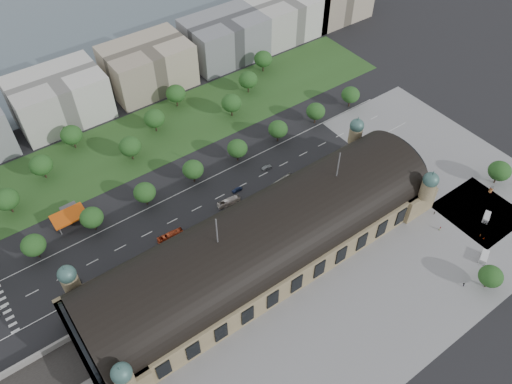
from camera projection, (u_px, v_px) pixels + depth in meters
ground at (264, 258)px, 198.13m from camera, size 900.00×900.00×0.00m
station at (264, 242)px, 190.67m from camera, size 150.00×48.40×44.30m
plaza_south at (360, 326)px, 177.68m from camera, size 190.00×48.00×0.12m
plaza_east at (435, 155)px, 239.75m from camera, size 56.00×100.00×0.12m
road_slab at (172, 221)px, 211.20m from camera, size 260.00×26.00×0.10m
grass_belt at (126, 147)px, 243.83m from camera, size 300.00×45.00×0.10m
petrol_station at (69, 213)px, 210.54m from camera, size 14.00×13.00×5.05m
office_3 at (59, 98)px, 251.32m from camera, size 45.00×32.00×24.00m
office_4 at (148, 66)px, 271.53m from camera, size 45.00×32.00×24.00m
office_5 at (224, 38)px, 291.73m from camera, size 45.00×32.00×24.00m
office_6 at (285, 17)px, 309.91m from camera, size 45.00×32.00×24.00m
tree_row_2 at (33, 245)px, 193.15m from camera, size 9.60×9.60×11.52m
tree_row_3 at (92, 218)px, 202.84m from camera, size 9.60×9.60×11.52m
tree_row_4 at (145, 192)px, 212.54m from camera, size 9.60×9.60×11.52m
tree_row_5 at (193, 169)px, 222.24m from camera, size 9.60×9.60×11.52m
tree_row_6 at (237, 148)px, 231.94m from camera, size 9.60×9.60×11.52m
tree_row_7 at (278, 129)px, 241.63m from camera, size 9.60×9.60×11.52m
tree_row_8 at (316, 111)px, 251.33m from camera, size 9.60×9.60×11.52m
tree_row_9 at (350, 95)px, 261.03m from camera, size 9.60×9.60×11.52m
tree_belt_3 at (6, 199)px, 208.99m from camera, size 10.40×10.40×12.48m
tree_belt_4 at (41, 165)px, 223.35m from camera, size 10.40×10.40×12.48m
tree_belt_5 at (71, 135)px, 237.70m from camera, size 10.40×10.40×12.48m
tree_belt_6 at (130, 146)px, 232.02m from camera, size 10.40×10.40×12.48m
tree_belt_7 at (154, 118)px, 246.38m from camera, size 10.40×10.40×12.48m
tree_belt_8 at (176, 94)px, 260.73m from camera, size 10.40×10.40×12.48m
tree_belt_9 at (231, 103)px, 255.05m from camera, size 10.40×10.40×12.48m
tree_belt_10 at (248, 80)px, 269.41m from camera, size 10.40×10.40×12.48m
tree_belt_11 at (263, 59)px, 283.77m from camera, size 10.40×10.40×12.48m
tree_plaza_ne at (500, 171)px, 221.60m from camera, size 10.00×10.00×11.69m
tree_plaza_s at (491, 276)px, 184.04m from camera, size 9.00×9.00×10.64m
traffic_car_2 at (74, 283)px, 189.08m from camera, size 5.10×2.73×1.36m
traffic_car_4 at (237, 190)px, 222.83m from camera, size 4.88×2.10×1.64m
traffic_car_5 at (267, 167)px, 232.69m from camera, size 4.99×1.97×1.61m
parked_car_0 at (99, 287)px, 187.81m from camera, size 4.48×3.81×1.45m
parked_car_1 at (124, 284)px, 188.96m from camera, size 5.93×4.22×1.50m
parked_car_2 at (94, 297)px, 184.80m from camera, size 5.80×5.23×1.62m
parked_car_3 at (102, 286)px, 188.19m from camera, size 4.72×3.84×1.51m
parked_car_4 at (116, 279)px, 190.51m from camera, size 4.38×3.88×1.44m
parked_car_5 at (187, 244)px, 201.84m from camera, size 6.43×5.59×1.65m
parked_car_6 at (181, 253)px, 199.04m from camera, size 5.19×4.16×1.41m
bus_west at (171, 236)px, 203.72m from camera, size 11.25×3.31×3.09m
bus_mid at (229, 202)px, 216.88m from camera, size 10.87×3.48×2.98m
bus_east at (281, 184)px, 223.92m from camera, size 13.85×4.41×3.79m
van_east at (486, 218)px, 210.95m from camera, size 6.20×4.51×2.50m
van_south at (484, 258)px, 196.48m from camera, size 6.86×4.93×2.76m
advertising_column at (491, 189)px, 221.74m from camera, size 1.69×1.69×3.20m
pedestrian_0 at (440, 229)px, 207.17m from camera, size 0.99×0.60×1.97m
pedestrian_1 at (480, 235)px, 204.92m from camera, size 0.61×0.71×1.64m
pedestrian_2 at (434, 213)px, 213.28m from camera, size 0.71×0.94×1.73m
pedestrian_3 at (484, 239)px, 203.76m from camera, size 1.05×0.87×1.62m
pedestrian_4 at (464, 285)px, 188.41m from camera, size 1.24×1.17×1.85m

